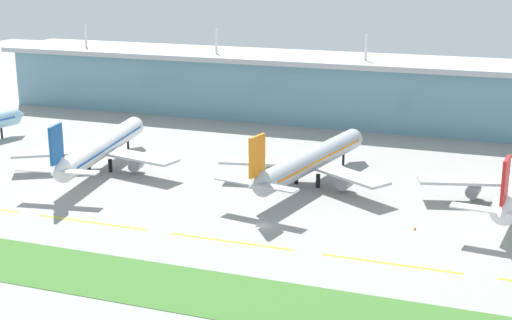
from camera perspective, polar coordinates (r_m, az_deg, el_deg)
The scene contains 9 objects.
ground_plane at distance 166.53m, azimuth 0.46°, elevation -5.08°, with size 600.00×600.00×0.00m, color gray.
terminal_building at distance 268.24m, azimuth 8.58°, elevation 5.30°, with size 288.00×34.00×32.30m.
airliner_near_middle at distance 212.08m, azimuth -11.88°, elevation 0.94°, with size 48.17×62.99×18.90m.
airliner_center at distance 194.81m, azimuth 4.17°, elevation -0.05°, with size 47.97×63.83×18.90m.
taxiway_stripe_mid_west at distance 172.54m, azimuth -12.53°, elevation -4.71°, with size 28.00×0.70×0.04m, color yellow.
taxiway_stripe_centre at distance 157.64m, azimuth -1.97°, elevation -6.30°, with size 28.00×0.70×0.04m, color yellow.
taxiway_stripe_mid_east at distance 149.15m, azimuth 10.35°, elevation -7.86°, with size 28.00×0.70×0.04m, color yellow.
grass_verge at distance 136.08m, azimuth -4.68°, elevation -10.00°, with size 300.00×18.00×0.10m, color #3D702D.
safety_cone_left_wingtip at distance 167.64m, azimuth 12.14°, elevation -5.17°, with size 0.56×0.56×0.70m, color orange.
Camera 1 is at (52.33, -146.88, 58.47)m, focal length 51.96 mm.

